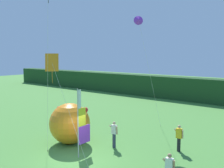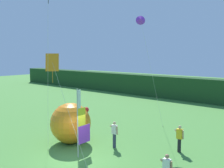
% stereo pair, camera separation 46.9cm
% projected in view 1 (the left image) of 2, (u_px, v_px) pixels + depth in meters
% --- Properties ---
extents(ground_plane, '(120.00, 120.00, 0.00)m').
position_uv_depth(ground_plane, '(79.00, 161.00, 14.78)').
color(ground_plane, '#478438').
extents(distant_treeline, '(80.00, 2.40, 3.04)m').
position_uv_depth(distant_treeline, '(211.00, 91.00, 32.33)').
color(distant_treeline, '#1E421E').
rests_on(distant_treeline, ground).
extents(banner_flag, '(0.06, 1.03, 4.13)m').
position_uv_depth(banner_flag, '(82.00, 124.00, 15.25)').
color(banner_flag, '#B7B7BC').
rests_on(banner_flag, ground).
extents(person_near_banner, '(0.55, 0.48, 1.70)m').
position_uv_depth(person_near_banner, '(179.00, 137.00, 16.15)').
color(person_near_banner, black).
rests_on(person_near_banner, ground).
extents(person_mid_field, '(0.55, 0.48, 1.59)m').
position_uv_depth(person_mid_field, '(79.00, 115.00, 22.22)').
color(person_mid_field, '#2D334C').
rests_on(person_mid_field, ground).
extents(person_far_left, '(0.55, 0.48, 1.74)m').
position_uv_depth(person_far_left, '(114.00, 134.00, 16.79)').
color(person_far_left, '#2D334C').
rests_on(person_far_left, ground).
extents(inflatable_balloon, '(2.79, 2.79, 2.79)m').
position_uv_depth(inflatable_balloon, '(70.00, 123.00, 17.55)').
color(inflatable_balloon, orange).
rests_on(inflatable_balloon, ground).
extents(kite_purple_delta_1, '(1.90, 1.82, 9.26)m').
position_uv_depth(kite_purple_delta_1, '(139.00, 20.00, 20.66)').
color(kite_purple_delta_1, brown).
rests_on(kite_purple_delta_1, ground).
extents(kite_orange_diamond_4, '(3.80, 0.81, 6.16)m').
position_uv_depth(kite_orange_diamond_4, '(53.00, 65.00, 15.33)').
color(kite_orange_diamond_4, brown).
rests_on(kite_orange_diamond_4, ground).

